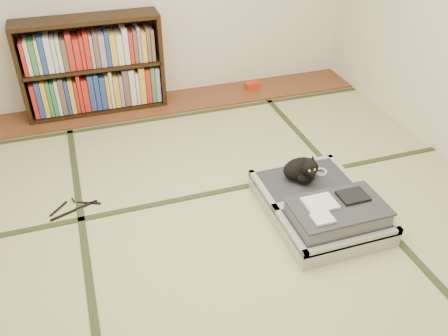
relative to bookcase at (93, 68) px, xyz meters
name	(u,v)px	position (x,y,z in m)	size (l,w,h in m)	color
floor	(233,226)	(0.69, -2.07, -0.45)	(4.50, 4.50, 0.00)	tan
wood_strip	(169,103)	(0.69, -0.07, -0.44)	(4.00, 0.50, 0.02)	brown
red_item	(252,85)	(1.62, -0.04, -0.40)	(0.15, 0.09, 0.07)	red
room_shell	(236,14)	(0.69, -2.07, 1.01)	(4.50, 4.50, 4.50)	white
tatami_borders	(212,185)	(0.69, -1.58, -0.45)	(4.00, 4.50, 0.01)	#2D381E
bookcase	(93,68)	(0.00, 0.00, 0.00)	(1.32, 0.30, 0.92)	black
suitcase	(322,207)	(1.31, -2.19, -0.35)	(0.71, 0.94, 0.28)	#A4A4A8
cat	(303,170)	(1.29, -1.89, -0.22)	(0.31, 0.32, 0.25)	black
cable_coil	(321,172)	(1.47, -1.86, -0.31)	(0.10, 0.10, 0.02)	white
hanger	(74,208)	(-0.35, -1.53, -0.44)	(0.37, 0.23, 0.01)	black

